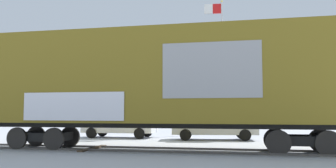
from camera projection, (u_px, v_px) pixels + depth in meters
ground_plane at (148, 150)px, 14.90m from camera, size 260.00×260.00×0.00m
track at (215, 151)px, 14.34m from camera, size 60.01×2.63×0.08m
freight_car at (163, 79)px, 15.00m from camera, size 16.30×3.01×5.09m
flagpole at (220, 51)px, 27.41m from camera, size 1.41×0.22×10.07m
hillside at (231, 100)px, 91.53m from camera, size 154.59×36.85×13.46m
parked_car_white at (119, 124)px, 22.54m from camera, size 4.44×2.04×1.61m
parked_car_silver at (213, 125)px, 20.71m from camera, size 4.92×2.39×1.65m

